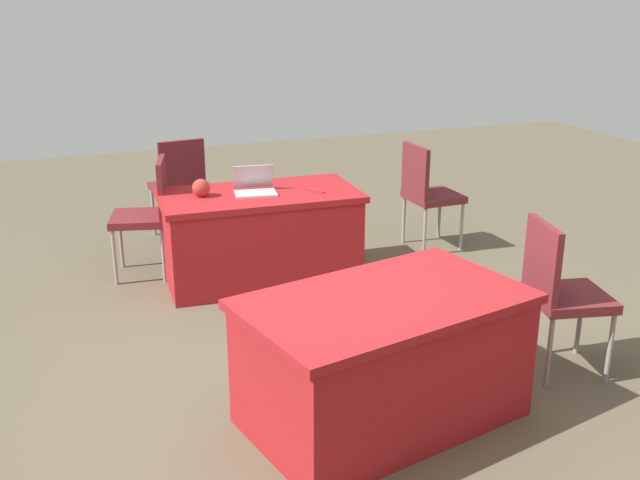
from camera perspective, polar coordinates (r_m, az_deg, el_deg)
The scene contains 10 objects.
ground_plane at distance 4.38m, azimuth -0.45°, elevation -11.94°, with size 14.40×14.40×0.00m, color brown.
table_foreground at distance 5.92m, azimuth -4.65°, elevation 0.32°, with size 1.59×0.87×0.72m.
table_back_left at distance 4.01m, azimuth 4.90°, elevation -9.13°, with size 1.64×1.18×0.72m.
chair_near_front at distance 6.89m, azimuth -10.85°, elevation 4.43°, with size 0.49×0.49×0.97m.
chair_tucked_left at distance 4.63m, azimuth 18.03°, elevation -3.50°, with size 0.52×0.52×0.96m.
chair_tucked_right at distance 6.64m, azimuth 8.27°, elevation 3.88°, with size 0.45×0.45×0.95m.
chair_by_pillar at distance 6.09m, azimuth -13.18°, elevation 2.30°, with size 0.53×0.53×0.96m.
laptop_silver at distance 5.79m, azimuth -5.06°, elevation 4.02°, with size 0.36×0.34×0.21m.
yarn_ball at distance 5.73m, azimuth -9.18°, elevation 4.01°, with size 0.14×0.14×0.14m, color #B2382D.
scissors_red at distance 5.82m, azimuth -0.40°, elevation 3.84°, with size 0.18×0.04×0.01m, color red.
Camera 1 is at (1.30, 3.53, 2.25)m, focal length 41.39 mm.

